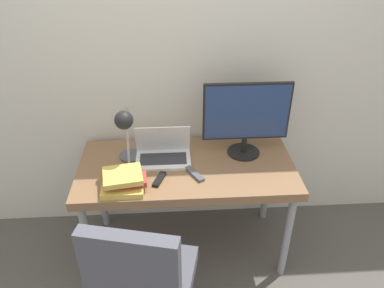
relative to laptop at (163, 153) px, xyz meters
The scene contains 10 objects.
ground_plane 0.91m from the laptop, 70.12° to the right, with size 12.00×12.00×0.00m, color #514C47.
wall_back 0.62m from the laptop, 65.37° to the left, with size 8.00×0.05×2.60m.
desk 0.21m from the laptop, 26.89° to the right, with size 1.41×0.68×0.75m.
laptop is the anchor object (origin of this frame).
monitor 0.60m from the laptop, ahead, with size 0.56×0.22×0.51m.
desk_lamp 0.33m from the laptop, 158.06° to the right, with size 0.16×0.30×0.43m.
office_chair 0.89m from the laptop, 97.18° to the right, with size 0.60×0.61×1.05m.
book_stack 0.38m from the laptop, 127.50° to the right, with size 0.27×0.23×0.11m.
tv_remote 0.24m from the laptop, 95.85° to the right, with size 0.09×0.15×0.02m.
media_remote 0.28m from the laptop, 44.60° to the right, with size 0.12×0.17×0.02m.
Camera 1 is at (-0.09, -1.65, 2.16)m, focal length 35.00 mm.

